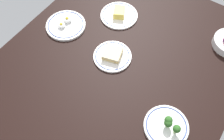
% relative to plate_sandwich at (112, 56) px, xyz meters
% --- Properties ---
extents(dining_table, '(1.48, 1.12, 0.04)m').
position_rel_plate_sandwich_xyz_m(dining_table, '(-0.08, -0.05, -0.03)').
color(dining_table, black).
rests_on(dining_table, ground).
extents(plate_sandwich, '(0.19, 0.19, 0.04)m').
position_rel_plate_sandwich_xyz_m(plate_sandwich, '(0.00, 0.00, 0.00)').
color(plate_sandwich, white).
rests_on(plate_sandwich, dining_table).
extents(plate_eggs, '(0.22, 0.22, 0.05)m').
position_rel_plate_sandwich_xyz_m(plate_eggs, '(0.03, 0.33, -0.00)').
color(plate_eggs, white).
rests_on(plate_eggs, dining_table).
extents(plate_cheese, '(0.21, 0.21, 0.05)m').
position_rel_plate_sandwich_xyz_m(plate_cheese, '(0.26, 0.13, -0.00)').
color(plate_cheese, white).
rests_on(plate_cheese, dining_table).
extents(plate_broccoli, '(0.19, 0.19, 0.08)m').
position_rel_plate_sandwich_xyz_m(plate_broccoli, '(-0.18, -0.40, 0.00)').
color(plate_broccoli, white).
rests_on(plate_broccoli, dining_table).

